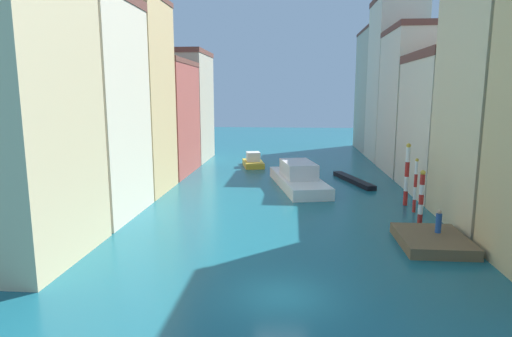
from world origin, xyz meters
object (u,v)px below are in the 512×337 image
at_px(person_on_dock, 439,222).
at_px(mooring_pole_2, 407,174).
at_px(mooring_pole_0, 421,196).
at_px(mooring_pole_1, 415,185).
at_px(gondola_black, 353,180).
at_px(motorboat_0, 253,161).
at_px(waterfront_dock, 432,240).
at_px(vaporetto_white, 298,178).

relative_size(person_on_dock, mooring_pole_2, 0.28).
relative_size(person_on_dock, mooring_pole_0, 0.37).
distance_m(mooring_pole_1, gondola_black, 11.89).
distance_m(mooring_pole_1, mooring_pole_2, 2.14).
xyz_separation_m(mooring_pole_0, motorboat_0, (-14.18, 23.68, -1.38)).
distance_m(waterfront_dock, motorboat_0, 31.35).
bearing_deg(mooring_pole_0, mooring_pole_2, 86.82).
xyz_separation_m(waterfront_dock, mooring_pole_1, (0.97, 7.68, 1.86)).
relative_size(mooring_pole_2, gondola_black, 0.63).
height_order(person_on_dock, mooring_pole_2, mooring_pole_2).
xyz_separation_m(mooring_pole_2, gondola_black, (-3.03, 9.22, -2.43)).
relative_size(mooring_pole_0, vaporetto_white, 0.31).
bearing_deg(mooring_pole_0, waterfront_dock, -96.76).
xyz_separation_m(person_on_dock, mooring_pole_1, (0.49, 7.10, 0.86)).
distance_m(waterfront_dock, vaporetto_white, 18.08).
relative_size(waterfront_dock, mooring_pole_2, 0.97).
bearing_deg(waterfront_dock, vaporetto_white, 116.32).
xyz_separation_m(person_on_dock, mooring_pole_0, (0.05, 3.96, 0.68)).
bearing_deg(mooring_pole_2, mooring_pole_0, -93.18).
bearing_deg(mooring_pole_0, mooring_pole_1, 82.10).
relative_size(mooring_pole_1, gondola_black, 0.51).
distance_m(mooring_pole_0, motorboat_0, 27.64).
bearing_deg(mooring_pole_2, mooring_pole_1, -85.99).
bearing_deg(mooring_pole_1, gondola_black, 105.71).
distance_m(mooring_pole_0, mooring_pole_1, 3.17).
height_order(person_on_dock, vaporetto_white, vaporetto_white).
bearing_deg(motorboat_0, vaporetto_white, -64.93).
distance_m(mooring_pole_0, vaporetto_white, 14.50).
bearing_deg(mooring_pole_1, person_on_dock, -93.92).
relative_size(mooring_pole_0, mooring_pole_2, 0.75).
xyz_separation_m(person_on_dock, vaporetto_white, (-8.50, 15.62, -0.40)).
bearing_deg(mooring_pole_1, mooring_pole_0, -97.90).
height_order(waterfront_dock, person_on_dock, person_on_dock).
distance_m(waterfront_dock, gondola_black, 19.10).
distance_m(person_on_dock, gondola_black, 18.62).
height_order(mooring_pole_2, gondola_black, mooring_pole_2).
xyz_separation_m(gondola_black, motorboat_0, (-11.44, 9.25, 0.40)).
bearing_deg(gondola_black, waterfront_dock, -83.38).
bearing_deg(waterfront_dock, mooring_pole_2, 85.15).
bearing_deg(vaporetto_white, gondola_black, 25.53).
height_order(mooring_pole_1, mooring_pole_2, mooring_pole_2).
bearing_deg(gondola_black, mooring_pole_0, -79.25).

